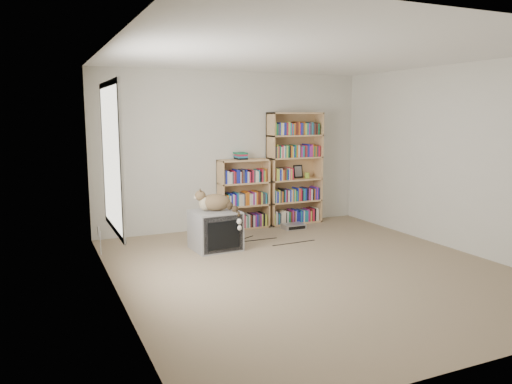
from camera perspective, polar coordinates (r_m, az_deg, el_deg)
name	(u,v)px	position (r m, az deg, el deg)	size (l,w,h in m)	color
floor	(312,269)	(6.07, 6.39, -8.75)	(4.50, 5.00, 0.01)	gray
wall_back	(234,151)	(8.06, -2.58, 4.73)	(4.50, 0.02, 2.50)	beige
wall_front	(496,198)	(3.91, 25.73, -0.59)	(4.50, 0.02, 2.50)	beige
wall_left	(114,175)	(5.05, -15.90, 1.91)	(0.02, 5.00, 2.50)	beige
wall_right	(458,158)	(7.23, 22.13, 3.61)	(0.02, 5.00, 2.50)	beige
ceiling	(316,54)	(5.83, 6.82, 15.40)	(4.50, 5.00, 0.02)	white
window	(112,158)	(5.24, -16.17, 3.79)	(0.02, 1.22, 1.52)	white
crt_tv	(215,230)	(6.86, -4.69, -4.37)	(0.64, 0.59, 0.53)	#949396
cat	(219,205)	(6.78, -4.30, -1.47)	(0.59, 0.57, 0.50)	#3C2A18
bookcase_tall	(294,171)	(8.41, 4.38, 2.37)	(0.93, 0.30, 1.86)	tan
bookcase_short	(243,197)	(8.05, -1.48, -0.54)	(0.81, 0.30, 1.12)	tan
book_stack	(241,156)	(7.98, -1.74, 4.15)	(0.20, 0.26, 0.11)	red
green_mug	(307,175)	(8.51, 5.82, 1.91)	(0.08, 0.08, 0.09)	#95BB35
framed_print	(298,171)	(8.53, 4.82, 2.37)	(0.16, 0.01, 0.22)	black
dvd_player	(293,226)	(8.10, 4.29, -3.93)	(0.35, 0.25, 0.08)	#AFAFB4
wall_outlet	(99,231)	(6.85, -17.56, -4.31)	(0.01, 0.08, 0.13)	silver
floor_cables	(249,242)	(7.22, -0.79, -5.79)	(1.20, 0.70, 0.01)	black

